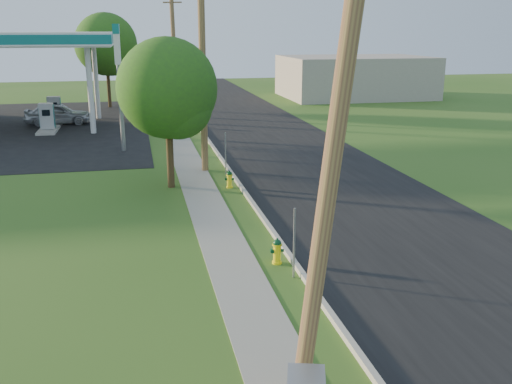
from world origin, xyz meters
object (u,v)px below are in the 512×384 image
(utility_pole_far, at_px, (174,54))
(price_pylon, at_px, (117,52))
(tree_verge, at_px, (170,92))
(utility_pole_near, at_px, (334,142))
(tree_lot, at_px, (107,47))
(hydrant_far, at_px, (194,123))
(utility_pole_mid, at_px, (203,66))
(hydrant_near, at_px, (277,251))
(fuel_pump_ne, at_px, (47,121))
(fuel_pump_se, at_px, (55,113))
(hydrant_mid, at_px, (229,179))
(car_silver, at_px, (58,114))

(utility_pole_far, xyz_separation_m, price_pylon, (-3.90, -12.50, 0.63))
(utility_pole_far, bearing_deg, tree_verge, -94.70)
(utility_pole_near, bearing_deg, tree_lot, 96.89)
(hydrant_far, bearing_deg, utility_pole_mid, -93.55)
(hydrant_near, bearing_deg, fuel_pump_ne, 111.08)
(fuel_pump_ne, relative_size, price_pylon, 0.47)
(utility_pole_near, bearing_deg, utility_pole_mid, 90.00)
(fuel_pump_ne, bearing_deg, tree_verge, -65.47)
(fuel_pump_se, bearing_deg, utility_pole_mid, -62.37)
(utility_pole_far, xyz_separation_m, tree_verge, (-1.71, -20.76, -0.73))
(utility_pole_near, distance_m, tree_verge, 15.36)
(tree_lot, distance_m, hydrant_far, 14.63)
(utility_pole_mid, bearing_deg, hydrant_near, -86.88)
(tree_verge, distance_m, hydrant_far, 15.75)
(utility_pole_mid, distance_m, hydrant_far, 13.20)
(fuel_pump_ne, distance_m, hydrant_mid, 18.90)
(price_pylon, height_order, hydrant_far, price_pylon)
(utility_pole_mid, relative_size, utility_pole_far, 1.03)
(fuel_pump_se, height_order, tree_verge, tree_verge)
(utility_pole_far, bearing_deg, price_pylon, -107.33)
(utility_pole_mid, bearing_deg, hydrant_mid, -79.01)
(price_pylon, bearing_deg, tree_verge, -75.13)
(utility_pole_mid, xyz_separation_m, price_pylon, (-3.90, 5.50, 0.48))
(fuel_pump_ne, distance_m, tree_verge, 17.64)
(hydrant_far, bearing_deg, car_silver, 158.32)
(utility_pole_near, height_order, price_pylon, utility_pole_near)
(fuel_pump_se, height_order, car_silver, fuel_pump_se)
(utility_pole_near, distance_m, hydrant_near, 7.68)
(utility_pole_far, relative_size, car_silver, 2.10)
(price_pylon, relative_size, hydrant_far, 8.54)
(car_silver, bearing_deg, tree_lot, -20.98)
(utility_pole_mid, distance_m, tree_verge, 3.36)
(fuel_pump_ne, xyz_separation_m, hydrant_mid, (9.54, -16.31, -0.35))
(hydrant_near, bearing_deg, tree_verge, 104.63)
(utility_pole_near, distance_m, tree_lot, 43.16)
(hydrant_mid, xyz_separation_m, car_silver, (-9.23, 19.39, 0.40))
(utility_pole_near, xyz_separation_m, hydrant_far, (0.77, 30.36, -4.41))
(fuel_pump_ne, height_order, car_silver, fuel_pump_ne)
(fuel_pump_ne, height_order, hydrant_near, fuel_pump_ne)
(hydrant_mid, distance_m, hydrant_far, 15.67)
(hydrant_near, bearing_deg, utility_pole_far, 91.23)
(tree_verge, xyz_separation_m, hydrant_near, (2.35, -9.00, -3.69))
(tree_lot, bearing_deg, hydrant_far, -64.54)
(fuel_pump_se, relative_size, hydrant_mid, 4.19)
(utility_pole_mid, bearing_deg, tree_lot, 101.78)
(tree_lot, distance_m, hydrant_near, 37.37)
(fuel_pump_ne, bearing_deg, hydrant_far, -3.80)
(hydrant_mid, bearing_deg, tree_lot, 101.68)
(utility_pole_near, height_order, car_silver, utility_pole_near)
(tree_verge, bearing_deg, car_silver, 110.06)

